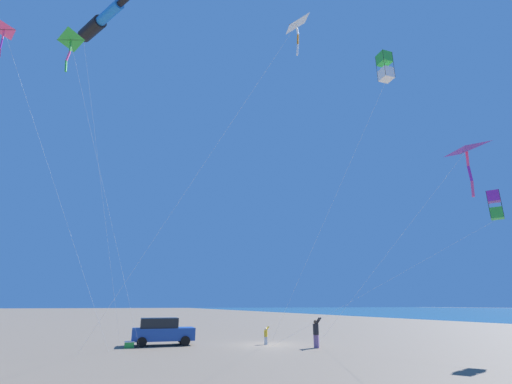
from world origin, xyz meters
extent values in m
plane|color=#756654|center=(0.00, 0.00, 0.00)|extent=(600.00, 600.00, 0.00)
cube|color=#1E479E|center=(7.34, -2.04, 0.75)|extent=(4.35, 1.97, 0.84)
cube|color=black|center=(7.68, -2.05, 1.51)|extent=(2.62, 1.70, 0.68)
cylinder|color=black|center=(5.85, -2.93, 0.33)|extent=(0.67, 0.24, 0.66)
cylinder|color=black|center=(5.90, -1.08, 0.33)|extent=(0.67, 0.24, 0.66)
cylinder|color=black|center=(8.77, -3.01, 0.33)|extent=(0.67, 0.24, 0.66)
cylinder|color=black|center=(8.82, -1.16, 0.33)|extent=(0.67, 0.24, 0.66)
cube|color=green|center=(9.62, -1.14, 0.18)|extent=(0.60, 0.40, 0.36)
cube|color=white|center=(9.62, -1.14, 0.39)|extent=(0.62, 0.42, 0.06)
cube|color=#8E6B9E|center=(-2.19, 3.09, 0.42)|extent=(0.34, 0.35, 0.83)
cylinder|color=#232328|center=(-2.19, 3.09, 1.17)|extent=(0.54, 0.54, 0.69)
sphere|color=brown|center=(-2.19, 3.09, 1.65)|extent=(0.26, 0.26, 0.26)
cylinder|color=#232328|center=(-2.43, 3.10, 1.69)|extent=(0.36, 0.38, 0.52)
cylinder|color=#232328|center=(-2.18, 3.33, 1.69)|extent=(0.36, 0.38, 0.52)
cube|color=silver|center=(0.21, -0.09, 0.27)|extent=(0.22, 0.13, 0.53)
cylinder|color=gold|center=(0.21, -0.09, 0.75)|extent=(0.27, 0.27, 0.44)
sphere|color=beige|center=(0.21, -0.09, 1.05)|extent=(0.17, 0.17, 0.17)
cylinder|color=gold|center=(0.09, -0.19, 1.08)|extent=(0.27, 0.10, 0.33)
cylinder|color=gold|center=(0.12, 0.03, 1.08)|extent=(0.27, 0.10, 0.33)
cylinder|color=black|center=(14.11, 3.78, 20.53)|extent=(1.97, 2.61, 1.05)
cylinder|color=blue|center=(12.92, 5.92, 20.32)|extent=(1.76, 2.48, 0.82)
cylinder|color=white|center=(12.46, -1.04, 10.21)|extent=(4.52, 7.51, 20.41)
pyramid|color=#EF4C93|center=(-5.63, 13.77, 10.59)|extent=(1.51, 2.04, 0.81)
cylinder|color=black|center=(-5.68, 13.75, 10.49)|extent=(1.38, 0.34, 0.88)
cylinder|color=#EF4C93|center=(-5.70, 13.71, 9.99)|extent=(0.19, 0.25, 0.84)
cylinder|color=purple|center=(-5.73, 13.67, 9.17)|extent=(0.21, 0.20, 0.83)
cylinder|color=#EF4C93|center=(-5.70, 13.68, 8.35)|extent=(0.23, 0.15, 0.84)
cylinder|color=white|center=(-4.65, 7.23, 5.22)|extent=(2.07, 13.05, 10.43)
pyramid|color=white|center=(3.41, 12.77, 16.64)|extent=(1.15, 1.52, 0.60)
cylinder|color=black|center=(3.37, 12.76, 16.57)|extent=(1.02, 0.29, 0.66)
cylinder|color=white|center=(3.34, 12.76, 16.20)|extent=(0.16, 0.12, 0.62)
cylinder|color=orange|center=(3.33, 12.75, 15.59)|extent=(0.13, 0.10, 0.61)
cylinder|color=white|center=(3.36, 12.73, 14.98)|extent=(0.18, 0.17, 0.62)
cylinder|color=white|center=(7.94, 7.23, 8.26)|extent=(9.15, 11.08, 16.52)
cube|color=purple|center=(-11.50, 10.47, 9.43)|extent=(0.98, 0.98, 0.70)
cube|color=green|center=(-11.50, 10.47, 8.31)|extent=(0.98, 0.98, 0.70)
cylinder|color=black|center=(-11.99, 10.55, 8.87)|extent=(0.02, 0.02, 1.82)
cylinder|color=black|center=(-11.58, 9.98, 8.87)|extent=(0.02, 0.02, 1.82)
cylinder|color=black|center=(-11.42, 10.96, 8.87)|extent=(0.02, 0.02, 1.82)
cylinder|color=black|center=(-11.01, 10.39, 8.87)|extent=(0.02, 0.02, 1.82)
cylinder|color=white|center=(-5.65, 5.77, 3.98)|extent=(11.70, 9.41, 7.96)
pyramid|color=green|center=(14.80, 5.99, 17.78)|extent=(1.13, 1.67, 0.45)
cylinder|color=black|center=(14.77, 5.99, 17.69)|extent=(1.44, 0.06, 0.38)
cylinder|color=green|center=(14.73, 6.00, 17.24)|extent=(0.23, 0.17, 0.75)
cylinder|color=#EF4C93|center=(14.74, 6.06, 16.50)|extent=(0.25, 0.25, 0.76)
cylinder|color=green|center=(14.74, 6.14, 15.76)|extent=(0.25, 0.24, 0.76)
cylinder|color=white|center=(11.87, 2.58, 8.82)|extent=(5.83, 6.83, 17.63)
pyramid|color=#EF4C93|center=(17.81, 6.77, 16.94)|extent=(0.94, 1.29, 0.27)
cylinder|color=black|center=(17.80, 6.77, 16.87)|extent=(1.07, 0.16, 0.20)
cylinder|color=#EF4C93|center=(17.79, 6.77, 16.54)|extent=(0.12, 0.10, 0.55)
cylinder|color=purple|center=(17.79, 6.74, 16.00)|extent=(0.12, 0.16, 0.55)
cylinder|color=#EF4C93|center=(17.76, 6.72, 15.46)|extent=(0.17, 0.12, 0.55)
cylinder|color=white|center=(14.32, 3.55, 8.41)|extent=(6.97, 6.45, 16.83)
cube|color=green|center=(-3.69, 10.89, 17.59)|extent=(0.72, 0.72, 0.72)
cube|color=white|center=(-3.69, 10.89, 16.45)|extent=(0.72, 0.72, 0.72)
cylinder|color=black|center=(-4.04, 11.25, 17.02)|extent=(0.02, 0.02, 1.86)
cylinder|color=black|center=(-4.05, 10.54, 17.02)|extent=(0.02, 0.02, 1.86)
cylinder|color=black|center=(-3.33, 11.25, 17.02)|extent=(0.02, 0.02, 1.86)
cylinder|color=black|center=(-3.33, 10.53, 17.02)|extent=(0.02, 0.02, 1.86)
cylinder|color=white|center=(-2.58, 3.93, 8.05)|extent=(2.22, 13.93, 16.09)
camera|label=1|loc=(10.46, 26.33, 2.78)|focal=25.41mm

